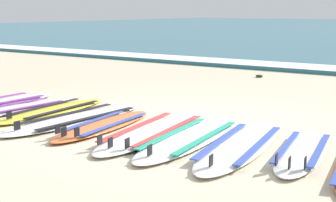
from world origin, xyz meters
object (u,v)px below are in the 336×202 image
surfboard_1 (14,109)px  surfboard_4 (103,125)px  surfboard_8 (302,151)px  surfboard_6 (189,138)px  surfboard_5 (153,131)px  surfboard_7 (240,145)px  surfboard_2 (54,110)px  surfboard_3 (77,119)px

surfboard_1 → surfboard_4: (1.85, -0.04, 0.00)m
surfboard_1 → surfboard_8: size_ratio=1.10×
surfboard_4 → surfboard_6: bearing=4.0°
surfboard_1 → surfboard_5: same height
surfboard_6 → surfboard_7: 0.64m
surfboard_4 → surfboard_2: bearing=166.4°
surfboard_4 → surfboard_8: 2.59m
surfboard_5 → surfboard_6: (0.55, -0.03, -0.00)m
surfboard_3 → surfboard_8: same height
surfboard_2 → surfboard_6: size_ratio=0.90×
surfboard_1 → surfboard_7: same height
surfboard_3 → surfboard_8: (3.15, 0.20, 0.00)m
surfboard_3 → surfboard_4: size_ratio=1.22×
surfboard_5 → surfboard_1: bearing=-178.3°
surfboard_1 → surfboard_5: bearing=1.7°
surfboard_1 → surfboard_8: 4.43m
surfboard_1 → surfboard_6: same height
surfboard_4 → surfboard_7: (1.91, 0.14, -0.00)m
surfboard_1 → surfboard_5: size_ratio=0.85×
surfboard_6 → surfboard_4: bearing=-176.0°
surfboard_3 → surfboard_6: size_ratio=1.03×
surfboard_5 → surfboard_8: 1.86m
surfboard_2 → surfboard_3: same height
surfboard_3 → surfboard_8: bearing=3.6°
surfboard_3 → surfboard_8: size_ratio=1.28×
surfboard_1 → surfboard_4: size_ratio=1.05×
surfboard_3 → surfboard_4: same height
surfboard_2 → surfboard_5: size_ratio=0.86×
surfboard_4 → surfboard_7: same height
surfboard_5 → surfboard_3: bearing=-179.0°
surfboard_4 → surfboard_5: bearing=9.2°
surfboard_1 → surfboard_2: bearing=25.5°
surfboard_4 → surfboard_8: size_ratio=1.05×
surfboard_7 → surfboard_6: bearing=-175.9°
surfboard_2 → surfboard_5: bearing=-5.5°
surfboard_3 → surfboard_7: same height
surfboard_7 → surfboard_8: bearing=13.3°
surfboard_5 → surfboard_8: same height
surfboard_7 → surfboard_4: bearing=-176.0°
surfboard_4 → surfboard_7: size_ratio=0.84×
surfboard_4 → surfboard_5: (0.72, 0.12, -0.00)m
surfboard_2 → surfboard_5: 2.01m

